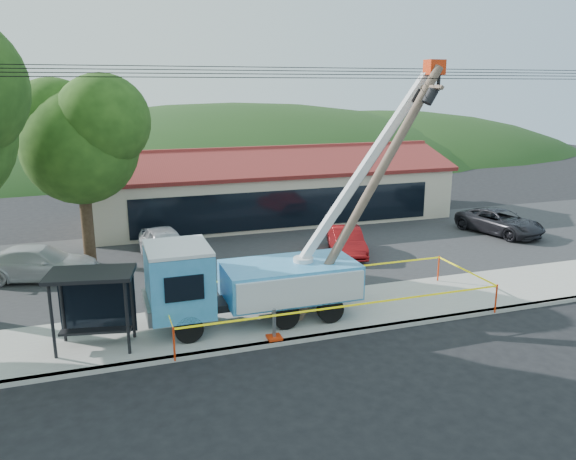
# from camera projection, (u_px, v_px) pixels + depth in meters

# --- Properties ---
(ground) EXTENTS (120.00, 120.00, 0.00)m
(ground) POSITION_uv_depth(u_px,v_px,m) (333.00, 369.00, 17.04)
(ground) COLOR black
(ground) RESTS_ON ground
(curb) EXTENTS (60.00, 0.25, 0.15)m
(curb) POSITION_uv_depth(u_px,v_px,m) (309.00, 338.00, 18.94)
(curb) COLOR #9B9991
(curb) RESTS_ON ground
(sidewalk) EXTENTS (60.00, 4.00, 0.15)m
(sidewalk) POSITION_uv_depth(u_px,v_px,m) (291.00, 317.00, 20.69)
(sidewalk) COLOR #9B9991
(sidewalk) RESTS_ON ground
(parking_lot) EXTENTS (60.00, 12.00, 0.10)m
(parking_lot) POSITION_uv_depth(u_px,v_px,m) (239.00, 257.00, 28.03)
(parking_lot) COLOR #28282B
(parking_lot) RESTS_ON ground
(strip_mall) EXTENTS (22.50, 8.53, 4.67)m
(strip_mall) POSITION_uv_depth(u_px,v_px,m) (269.00, 189.00, 36.14)
(strip_mall) COLOR beige
(strip_mall) RESTS_ON ground
(tree_lot) EXTENTS (6.30, 5.60, 8.94)m
(tree_lot) POSITION_uv_depth(u_px,v_px,m) (79.00, 135.00, 25.25)
(tree_lot) COLOR #332316
(tree_lot) RESTS_ON ground
(hill_west) EXTENTS (78.40, 56.00, 28.00)m
(hill_west) POSITION_uv_depth(u_px,v_px,m) (17.00, 163.00, 62.84)
(hill_west) COLOR #1D3C15
(hill_west) RESTS_ON ground
(hill_center) EXTENTS (89.60, 64.00, 32.00)m
(hill_center) POSITION_uv_depth(u_px,v_px,m) (234.00, 154.00, 70.60)
(hill_center) COLOR #1D3C15
(hill_center) RESTS_ON ground
(hill_east) EXTENTS (72.80, 52.00, 26.00)m
(hill_east) POSITION_uv_depth(u_px,v_px,m) (377.00, 149.00, 76.81)
(hill_east) COLOR #1D3C15
(hill_east) RESTS_ON ground
(utility_truck) EXTENTS (10.87, 4.03, 9.10)m
(utility_truck) POSITION_uv_depth(u_px,v_px,m) (248.00, 277.00, 19.85)
(utility_truck) COLOR black
(utility_truck) RESTS_ON ground
(leaning_pole) EXTENTS (5.53, 1.83, 9.01)m
(leaning_pole) POSITION_uv_depth(u_px,v_px,m) (375.00, 182.00, 20.00)
(leaning_pole) COLOR brown
(leaning_pole) RESTS_ON ground
(bus_shelter) EXTENTS (2.89, 2.09, 2.54)m
(bus_shelter) POSITION_uv_depth(u_px,v_px,m) (93.00, 291.00, 17.86)
(bus_shelter) COLOR black
(bus_shelter) RESTS_ON ground
(caution_tape) EXTENTS (11.86, 3.82, 1.11)m
(caution_tape) POSITION_uv_depth(u_px,v_px,m) (329.00, 293.00, 20.57)
(caution_tape) COLOR red
(caution_tape) RESTS_ON ground
(car_silver) EXTENTS (2.51, 4.82, 1.57)m
(car_silver) POSITION_uv_depth(u_px,v_px,m) (166.00, 261.00, 27.51)
(car_silver) COLOR #B9BAC1
(car_silver) RESTS_ON ground
(car_red) EXTENTS (2.35, 4.31, 1.35)m
(car_red) POSITION_uv_depth(u_px,v_px,m) (346.00, 256.00, 28.42)
(car_red) COLOR maroon
(car_red) RESTS_ON ground
(car_white) EXTENTS (5.45, 3.36, 1.48)m
(car_white) POSITION_uv_depth(u_px,v_px,m) (42.00, 281.00, 24.71)
(car_white) COLOR silver
(car_white) RESTS_ON ground
(car_dark) EXTENTS (3.56, 5.49, 1.41)m
(car_dark) POSITION_uv_depth(u_px,v_px,m) (499.00, 235.00, 32.33)
(car_dark) COLOR black
(car_dark) RESTS_ON ground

